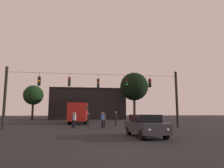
# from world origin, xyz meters

# --- Properties ---
(ground_plane) EXTENTS (168.00, 168.00, 0.00)m
(ground_plane) POSITION_xyz_m (0.00, 24.50, 0.00)
(ground_plane) COLOR black
(ground_plane) RESTS_ON ground
(overhead_signal_span) EXTENTS (18.89, 0.44, 6.41)m
(overhead_signal_span) POSITION_xyz_m (0.05, 13.59, 3.82)
(overhead_signal_span) COLOR black
(overhead_signal_span) RESTS_ON ground
(city_bus) EXTENTS (3.15, 11.13, 3.00)m
(city_bus) POSITION_xyz_m (-1.85, 24.67, 1.87)
(city_bus) COLOR #B21E19
(city_bus) RESTS_ON ground
(car_near_right) EXTENTS (2.04, 4.42, 1.52)m
(car_near_right) POSITION_xyz_m (2.81, 5.21, 0.80)
(car_near_right) COLOR #2D2D33
(car_near_right) RESTS_ON ground
(pedestrian_crossing_left) EXTENTS (0.35, 0.42, 1.71)m
(pedestrian_crossing_left) POSITION_xyz_m (0.73, 13.80, 0.97)
(pedestrian_crossing_left) COLOR black
(pedestrian_crossing_left) RESTS_ON ground
(pedestrian_crossing_center) EXTENTS (0.30, 0.40, 1.73)m
(pedestrian_crossing_center) POSITION_xyz_m (-2.24, 13.49, 0.99)
(pedestrian_crossing_center) COLOR black
(pedestrian_crossing_center) RESTS_ON ground
(pedestrian_crossing_right) EXTENTS (0.36, 0.42, 1.79)m
(pedestrian_crossing_right) POSITION_xyz_m (2.64, 16.58, 1.02)
(pedestrian_crossing_right) COLOR black
(pedestrian_crossing_right) RESTS_ON ground
(pedestrian_near_bus) EXTENTS (0.34, 0.42, 1.57)m
(pedestrian_near_bus) POSITION_xyz_m (1.04, 14.73, 0.88)
(pedestrian_near_bus) COLOR black
(pedestrian_near_bus) RESTS_ON ground
(pedestrian_trailing) EXTENTS (0.31, 0.40, 1.64)m
(pedestrian_trailing) POSITION_xyz_m (-2.46, 14.99, 0.93)
(pedestrian_trailing) COLOR black
(pedestrian_trailing) RESTS_ON ground
(pedestrian_far_side) EXTENTS (0.26, 0.37, 1.62)m
(pedestrian_far_side) POSITION_xyz_m (-0.69, 17.37, 0.91)
(pedestrian_far_side) COLOR black
(pedestrian_far_side) RESTS_ON ground
(corner_building) EXTENTS (18.24, 10.95, 7.61)m
(corner_building) POSITION_xyz_m (0.11, 45.71, 3.81)
(corner_building) COLOR black
(corner_building) RESTS_ON ground
(tree_left_silhouette) EXTENTS (4.45, 4.45, 7.83)m
(tree_left_silhouette) POSITION_xyz_m (-12.38, 40.00, 5.57)
(tree_left_silhouette) COLOR black
(tree_left_silhouette) RESTS_ON ground
(tree_behind_building) EXTENTS (6.29, 6.29, 10.63)m
(tree_behind_building) POSITION_xyz_m (10.16, 35.92, 7.45)
(tree_behind_building) COLOR #2D2116
(tree_behind_building) RESTS_ON ground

